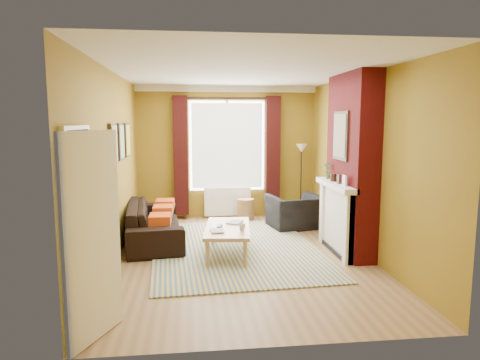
{
  "coord_description": "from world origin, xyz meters",
  "views": [
    {
      "loc": [
        -0.76,
        -6.39,
        2.07
      ],
      "look_at": [
        0.0,
        0.25,
        1.15
      ],
      "focal_mm": 32.0,
      "sensor_mm": 36.0,
      "label": 1
    }
  ],
  "objects_px": {
    "coffee_table": "(228,230)",
    "floor_lamp": "(301,160)",
    "sofa": "(154,222)",
    "armchair": "(295,212)",
    "wicker_stool": "(245,209)"
  },
  "relations": [
    {
      "from": "wicker_stool",
      "to": "floor_lamp",
      "type": "relative_size",
      "value": 0.28
    },
    {
      "from": "sofa",
      "to": "coffee_table",
      "type": "xyz_separation_m",
      "value": [
        1.2,
        -0.94,
        0.07
      ]
    },
    {
      "from": "sofa",
      "to": "floor_lamp",
      "type": "height_order",
      "value": "floor_lamp"
    },
    {
      "from": "coffee_table",
      "to": "wicker_stool",
      "type": "relative_size",
      "value": 3.11
    },
    {
      "from": "coffee_table",
      "to": "floor_lamp",
      "type": "bearing_deg",
      "value": 59.69
    },
    {
      "from": "coffee_table",
      "to": "floor_lamp",
      "type": "distance_m",
      "value": 3.06
    },
    {
      "from": "sofa",
      "to": "coffee_table",
      "type": "height_order",
      "value": "sofa"
    },
    {
      "from": "sofa",
      "to": "wicker_stool",
      "type": "height_order",
      "value": "sofa"
    },
    {
      "from": "sofa",
      "to": "coffee_table",
      "type": "distance_m",
      "value": 1.53
    },
    {
      "from": "armchair",
      "to": "wicker_stool",
      "type": "relative_size",
      "value": 2.17
    },
    {
      "from": "sofa",
      "to": "wicker_stool",
      "type": "bearing_deg",
      "value": -57.56
    },
    {
      "from": "coffee_table",
      "to": "wicker_stool",
      "type": "distance_m",
      "value": 2.42
    },
    {
      "from": "coffee_table",
      "to": "floor_lamp",
      "type": "height_order",
      "value": "floor_lamp"
    },
    {
      "from": "sofa",
      "to": "coffee_table",
      "type": "relative_size",
      "value": 1.61
    },
    {
      "from": "armchair",
      "to": "floor_lamp",
      "type": "relative_size",
      "value": 0.62
    }
  ]
}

